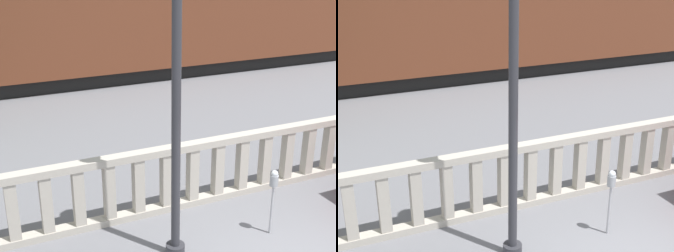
{
  "view_description": "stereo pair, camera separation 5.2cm",
  "coord_description": "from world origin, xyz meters",
  "views": [
    {
      "loc": [
        -4.43,
        -4.65,
        4.88
      ],
      "look_at": [
        -0.67,
        3.79,
        1.38
      ],
      "focal_mm": 50.0,
      "sensor_mm": 36.0,
      "label": 1
    },
    {
      "loc": [
        -4.38,
        -4.67,
        4.88
      ],
      "look_at": [
        -0.67,
        3.79,
        1.38
      ],
      "focal_mm": 50.0,
      "sensor_mm": 36.0,
      "label": 2
    }
  ],
  "objects": [
    {
      "name": "train_near",
      "position": [
        1.9,
        12.85,
        1.93
      ],
      "size": [
        23.9,
        2.62,
        4.27
      ],
      "color": "black",
      "rests_on": "ground"
    },
    {
      "name": "parking_meter",
      "position": [
        0.26,
        1.29,
        1.0
      ],
      "size": [
        0.15,
        0.15,
        1.27
      ],
      "color": "#99999E",
      "rests_on": "ground"
    },
    {
      "name": "lamppost",
      "position": [
        -1.59,
        1.41,
        3.34
      ],
      "size": [
        0.39,
        0.39,
        5.72
      ],
      "color": "#2D2D33",
      "rests_on": "ground"
    },
    {
      "name": "balustrade",
      "position": [
        0.0,
        2.79,
        0.68
      ],
      "size": [
        13.68,
        0.24,
        1.37
      ],
      "color": "#ADA599",
      "rests_on": "ground"
    }
  ]
}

